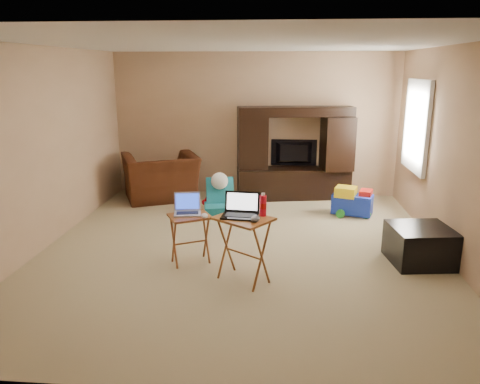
# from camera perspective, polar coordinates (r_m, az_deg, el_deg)

# --- Properties ---
(floor) EXTENTS (5.50, 5.50, 0.00)m
(floor) POSITION_cam_1_polar(r_m,az_deg,el_deg) (6.01, 0.17, -6.89)
(floor) COLOR tan
(floor) RESTS_ON ground
(ceiling) EXTENTS (5.50, 5.50, 0.00)m
(ceiling) POSITION_cam_1_polar(r_m,az_deg,el_deg) (5.58, 0.19, 17.66)
(ceiling) COLOR silver
(ceiling) RESTS_ON ground
(wall_back) EXTENTS (5.00, 0.00, 5.00)m
(wall_back) POSITION_cam_1_polar(r_m,az_deg,el_deg) (8.38, 1.79, 8.20)
(wall_back) COLOR tan
(wall_back) RESTS_ON ground
(wall_front) EXTENTS (5.00, 0.00, 5.00)m
(wall_front) POSITION_cam_1_polar(r_m,az_deg,el_deg) (3.02, -4.27, -4.24)
(wall_front) COLOR tan
(wall_front) RESTS_ON ground
(wall_left) EXTENTS (0.00, 5.50, 5.50)m
(wall_left) POSITION_cam_1_polar(r_m,az_deg,el_deg) (6.38, -22.89, 4.88)
(wall_left) COLOR tan
(wall_left) RESTS_ON ground
(wall_right) EXTENTS (0.00, 5.50, 5.50)m
(wall_right) POSITION_cam_1_polar(r_m,az_deg,el_deg) (6.00, 24.78, 4.11)
(wall_right) COLOR tan
(wall_right) RESTS_ON ground
(window_pane) EXTENTS (0.00, 1.20, 1.20)m
(window_pane) POSITION_cam_1_polar(r_m,az_deg,el_deg) (7.43, 20.86, 7.53)
(window_pane) COLOR white
(window_pane) RESTS_ON ground
(window_frame) EXTENTS (0.06, 1.14, 1.34)m
(window_frame) POSITION_cam_1_polar(r_m,az_deg,el_deg) (7.43, 20.71, 7.54)
(window_frame) COLOR white
(window_frame) RESTS_ON ground
(entertainment_center) EXTENTS (2.00, 0.81, 1.60)m
(entertainment_center) POSITION_cam_1_polar(r_m,az_deg,el_deg) (8.17, 6.62, 4.72)
(entertainment_center) COLOR black
(entertainment_center) RESTS_ON floor
(television) EXTENTS (0.81, 0.11, 0.47)m
(television) POSITION_cam_1_polar(r_m,az_deg,el_deg) (8.36, 6.58, 4.73)
(television) COLOR black
(television) RESTS_ON entertainment_center
(recliner) EXTENTS (1.54, 1.47, 0.79)m
(recliner) POSITION_cam_1_polar(r_m,az_deg,el_deg) (8.23, -9.62, 1.81)
(recliner) COLOR #47230F
(recliner) RESTS_ON floor
(child_rocker) EXTENTS (0.52, 0.57, 0.58)m
(child_rocker) POSITION_cam_1_polar(r_m,az_deg,el_deg) (7.26, -2.62, -0.63)
(child_rocker) COLOR #166D7E
(child_rocker) RESTS_ON floor
(plush_toy) EXTENTS (0.32, 0.27, 0.36)m
(plush_toy) POSITION_cam_1_polar(r_m,az_deg,el_deg) (7.62, -3.50, -0.72)
(plush_toy) COLOR red
(plush_toy) RESTS_ON floor
(push_toy) EXTENTS (0.72, 0.61, 0.46)m
(push_toy) POSITION_cam_1_polar(r_m,az_deg,el_deg) (7.48, 13.54, -1.04)
(push_toy) COLOR #1934CA
(push_toy) RESTS_ON floor
(ottoman) EXTENTS (0.76, 0.76, 0.43)m
(ottoman) POSITION_cam_1_polar(r_m,az_deg,el_deg) (5.92, 21.10, -6.05)
(ottoman) COLOR black
(ottoman) RESTS_ON floor
(tray_table_left) EXTENTS (0.57, 0.53, 0.59)m
(tray_table_left) POSITION_cam_1_polar(r_m,az_deg,el_deg) (5.52, -6.09, -5.74)
(tray_table_left) COLOR #A35827
(tray_table_left) RESTS_ON floor
(tray_table_right) EXTENTS (0.71, 0.68, 0.72)m
(tray_table_right) POSITION_cam_1_polar(r_m,az_deg,el_deg) (5.02, 0.42, -7.03)
(tray_table_right) COLOR #A05926
(tray_table_right) RESTS_ON floor
(laptop_left) EXTENTS (0.35, 0.31, 0.24)m
(laptop_left) POSITION_cam_1_polar(r_m,az_deg,el_deg) (5.42, -6.46, -1.53)
(laptop_left) COLOR #A8A8AD
(laptop_left) RESTS_ON tray_table_left
(laptop_right) EXTENTS (0.40, 0.34, 0.24)m
(laptop_right) POSITION_cam_1_polar(r_m,az_deg,el_deg) (4.88, -0.02, -1.70)
(laptop_right) COLOR black
(laptop_right) RESTS_ON tray_table_right
(mouse_left) EXTENTS (0.10, 0.13, 0.05)m
(mouse_left) POSITION_cam_1_polar(r_m,az_deg,el_deg) (5.32, -4.34, -2.89)
(mouse_left) COLOR silver
(mouse_left) RESTS_ON tray_table_left
(mouse_right) EXTENTS (0.11, 0.16, 0.06)m
(mouse_right) POSITION_cam_1_polar(r_m,az_deg,el_deg) (4.76, 1.87, -3.27)
(mouse_right) COLOR #424147
(mouse_right) RESTS_ON tray_table_right
(water_bottle) EXTENTS (0.07, 0.07, 0.22)m
(water_bottle) POSITION_cam_1_polar(r_m,az_deg,el_deg) (4.93, 2.83, -1.68)
(water_bottle) COLOR red
(water_bottle) RESTS_ON tray_table_right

